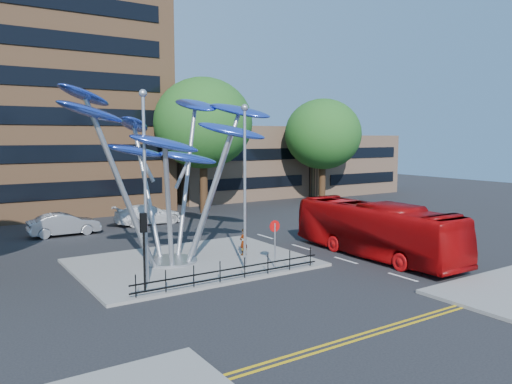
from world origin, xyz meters
TOP-DOWN VIEW (x-y plane):
  - ground at (0.00, 0.00)m, footprint 120.00×120.00m
  - traffic_island at (-1.00, 6.00)m, footprint 12.00×9.00m
  - double_yellow_near at (0.00, -6.00)m, footprint 40.00×0.12m
  - double_yellow_far at (0.00, -6.30)m, footprint 40.00×0.12m
  - brick_tower at (-6.00, 32.00)m, footprint 25.00×15.00m
  - low_building_near at (16.00, 30.00)m, footprint 15.00×8.00m
  - low_building_far at (30.00, 28.00)m, footprint 12.00×8.00m
  - tree_right at (8.00, 22.00)m, footprint 8.80×8.80m
  - tree_far at (22.00, 22.00)m, footprint 8.00×8.00m
  - leaf_sculpture at (-2.07, 6.68)m, footprint 12.72×9.54m
  - street_lamp_left at (-4.50, 3.50)m, footprint 0.36×0.36m
  - street_lamp_right at (0.50, 3.00)m, footprint 0.36×0.36m
  - traffic_light_island at (-5.00, 2.50)m, footprint 0.28×0.18m
  - no_entry_sign_island at (2.00, 2.52)m, footprint 0.60×0.10m
  - pedestrian_railing_front at (-1.00, 1.70)m, footprint 10.00×0.06m
  - red_bus at (8.50, 1.72)m, footprint 2.92×11.34m
  - pedestrian at (2.08, 5.68)m, footprint 0.63×0.49m
  - parked_car_mid at (-5.00, 18.00)m, footprint 4.76×1.66m
  - parked_car_right at (1.60, 19.11)m, footprint 5.33×2.23m

SIDE VIEW (x-z plane):
  - ground at x=0.00m, z-range 0.00..0.00m
  - double_yellow_near at x=0.00m, z-range 0.00..0.01m
  - double_yellow_far at x=0.00m, z-range 0.00..0.01m
  - traffic_island at x=-1.00m, z-range 0.00..0.15m
  - pedestrian_railing_front at x=-1.00m, z-range 0.05..1.05m
  - parked_car_right at x=1.60m, z-range 0.00..1.54m
  - parked_car_mid at x=-5.00m, z-range 0.00..1.57m
  - pedestrian at x=2.08m, z-range 0.15..1.68m
  - red_bus at x=8.50m, z-range 0.00..3.14m
  - no_entry_sign_island at x=2.00m, z-range 0.59..3.04m
  - traffic_light_island at x=-5.00m, z-range 0.90..4.33m
  - low_building_far at x=30.00m, z-range 0.00..7.00m
  - low_building_near at x=16.00m, z-range 0.00..8.00m
  - street_lamp_right at x=0.50m, z-range 0.94..9.24m
  - street_lamp_left at x=-4.50m, z-range 0.96..9.76m
  - leaf_sculpture at x=-2.07m, z-range 2.12..11.63m
  - tree_far at x=22.00m, z-range 1.70..12.51m
  - tree_right at x=8.00m, z-range 1.98..14.09m
  - brick_tower at x=-6.00m, z-range 0.00..30.00m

